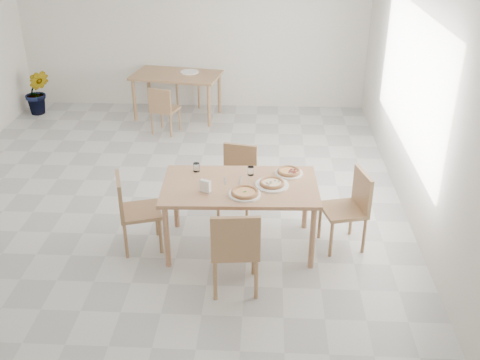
{
  "coord_description": "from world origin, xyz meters",
  "views": [
    {
      "loc": [
        1.31,
        -6.17,
        3.45
      ],
      "look_at": [
        1.04,
        -1.03,
        0.81
      ],
      "focal_mm": 42.0,
      "sensor_mm": 36.0,
      "label": 1
    }
  ],
  "objects_px": {
    "chair_west": "(132,207)",
    "chair_back_n": "(190,74)",
    "tumbler_a": "(251,171)",
    "potted_plant": "(38,92)",
    "main_table": "(240,191)",
    "chair_east": "(351,204)",
    "plate_mushroom": "(272,185)",
    "napkin_holder": "(205,187)",
    "pizza_mushroom": "(272,183)",
    "tumbler_b": "(196,167)",
    "pizza_pepperoni": "(289,171)",
    "plate_empty": "(190,72)",
    "chair_back_s": "(163,107)",
    "chair_south": "(235,246)",
    "plate_margherita": "(245,194)",
    "chair_north": "(238,175)",
    "second_table": "(177,79)",
    "plate_pepperoni": "(289,173)",
    "pizza_margherita": "(245,192)"
  },
  "relations": [
    {
      "from": "chair_west",
      "to": "potted_plant",
      "type": "bearing_deg",
      "value": 15.33
    },
    {
      "from": "plate_margherita",
      "to": "chair_back_n",
      "type": "xyz_separation_m",
      "value": [
        -1.2,
        4.86,
        -0.23
      ]
    },
    {
      "from": "chair_east",
      "to": "potted_plant",
      "type": "distance_m",
      "value": 6.21
    },
    {
      "from": "chair_north",
      "to": "chair_back_n",
      "type": "relative_size",
      "value": 0.89
    },
    {
      "from": "chair_back_n",
      "to": "second_table",
      "type": "bearing_deg",
      "value": -97.37
    },
    {
      "from": "pizza_margherita",
      "to": "tumbler_a",
      "type": "distance_m",
      "value": 0.46
    },
    {
      "from": "tumbler_b",
      "to": "second_table",
      "type": "relative_size",
      "value": 0.06
    },
    {
      "from": "plate_margherita",
      "to": "chair_south",
      "type": "bearing_deg",
      "value": -96.21
    },
    {
      "from": "plate_margherita",
      "to": "chair_back_n",
      "type": "relative_size",
      "value": 0.35
    },
    {
      "from": "chair_back_n",
      "to": "pizza_mushroom",
      "type": "bearing_deg",
      "value": -69.63
    },
    {
      "from": "pizza_mushroom",
      "to": "tumbler_b",
      "type": "bearing_deg",
      "value": 160.09
    },
    {
      "from": "pizza_pepperoni",
      "to": "plate_empty",
      "type": "height_order",
      "value": "pizza_pepperoni"
    },
    {
      "from": "chair_west",
      "to": "plate_margherita",
      "type": "xyz_separation_m",
      "value": [
        1.2,
        -0.13,
        0.26
      ]
    },
    {
      "from": "chair_north",
      "to": "plate_pepperoni",
      "type": "distance_m",
      "value": 0.81
    },
    {
      "from": "tumbler_a",
      "to": "second_table",
      "type": "distance_m",
      "value": 3.94
    },
    {
      "from": "tumbler_a",
      "to": "chair_south",
      "type": "bearing_deg",
      "value": -95.82
    },
    {
      "from": "chair_east",
      "to": "plate_mushroom",
      "type": "bearing_deg",
      "value": -98.39
    },
    {
      "from": "chair_east",
      "to": "chair_back_n",
      "type": "distance_m",
      "value": 5.11
    },
    {
      "from": "chair_west",
      "to": "tumbler_b",
      "type": "xyz_separation_m",
      "value": [
        0.65,
        0.38,
        0.3
      ]
    },
    {
      "from": "chair_west",
      "to": "chair_north",
      "type": "bearing_deg",
      "value": -68.54
    },
    {
      "from": "plate_mushroom",
      "to": "napkin_holder",
      "type": "distance_m",
      "value": 0.7
    },
    {
      "from": "tumbler_a",
      "to": "tumbler_b",
      "type": "relative_size",
      "value": 1.0
    },
    {
      "from": "pizza_mushroom",
      "to": "chair_back_s",
      "type": "height_order",
      "value": "pizza_mushroom"
    },
    {
      "from": "chair_back_n",
      "to": "tumbler_b",
      "type": "bearing_deg",
      "value": -78.7
    },
    {
      "from": "chair_east",
      "to": "pizza_margherita",
      "type": "bearing_deg",
      "value": -89.07
    },
    {
      "from": "tumbler_b",
      "to": "second_table",
      "type": "xyz_separation_m",
      "value": [
        -0.78,
        3.63,
        -0.13
      ]
    },
    {
      "from": "plate_margherita",
      "to": "second_table",
      "type": "distance_m",
      "value": 4.36
    },
    {
      "from": "main_table",
      "to": "chair_east",
      "type": "xyz_separation_m",
      "value": [
        1.18,
        0.09,
        -0.17
      ]
    },
    {
      "from": "chair_south",
      "to": "potted_plant",
      "type": "xyz_separation_m",
      "value": [
        -3.69,
        4.74,
        -0.14
      ]
    },
    {
      "from": "plate_pepperoni",
      "to": "plate_empty",
      "type": "distance_m",
      "value": 4.06
    },
    {
      "from": "plate_pepperoni",
      "to": "chair_back_s",
      "type": "distance_m",
      "value": 3.43
    },
    {
      "from": "plate_margherita",
      "to": "chair_back_s",
      "type": "height_order",
      "value": "chair_back_s"
    },
    {
      "from": "pizza_mushroom",
      "to": "plate_empty",
      "type": "bearing_deg",
      "value": 109.01
    },
    {
      "from": "chair_west",
      "to": "plate_margherita",
      "type": "height_order",
      "value": "chair_west"
    },
    {
      "from": "chair_back_s",
      "to": "chair_back_n",
      "type": "height_order",
      "value": "chair_back_n"
    },
    {
      "from": "plate_margherita",
      "to": "napkin_holder",
      "type": "xyz_separation_m",
      "value": [
        -0.4,
        0.04,
        0.05
      ]
    },
    {
      "from": "chair_north",
      "to": "plate_empty",
      "type": "relative_size",
      "value": 2.67
    },
    {
      "from": "tumbler_a",
      "to": "potted_plant",
      "type": "relative_size",
      "value": 0.12
    },
    {
      "from": "tumbler_a",
      "to": "chair_west",
      "type": "bearing_deg",
      "value": -165.44
    },
    {
      "from": "second_table",
      "to": "chair_back_n",
      "type": "xyz_separation_m",
      "value": [
        0.13,
        0.71,
        -0.13
      ]
    },
    {
      "from": "plate_mushroom",
      "to": "chair_back_s",
      "type": "bearing_deg",
      "value": 118.5
    },
    {
      "from": "pizza_pepperoni",
      "to": "pizza_margherita",
      "type": "bearing_deg",
      "value": -132.19
    },
    {
      "from": "chair_west",
      "to": "plate_mushroom",
      "type": "height_order",
      "value": "chair_west"
    },
    {
      "from": "chair_west",
      "to": "chair_back_n",
      "type": "xyz_separation_m",
      "value": [
        0.0,
        4.73,
        0.04
      ]
    },
    {
      "from": "main_table",
      "to": "chair_east",
      "type": "relative_size",
      "value": 1.89
    },
    {
      "from": "pizza_margherita",
      "to": "plate_empty",
      "type": "relative_size",
      "value": 1.12
    },
    {
      "from": "chair_east",
      "to": "tumbler_a",
      "type": "xyz_separation_m",
      "value": [
        -1.07,
        0.15,
        0.29
      ]
    },
    {
      "from": "chair_south",
      "to": "plate_margherita",
      "type": "height_order",
      "value": "chair_south"
    },
    {
      "from": "chair_north",
      "to": "tumbler_b",
      "type": "height_order",
      "value": "tumbler_b"
    },
    {
      "from": "chair_south",
      "to": "plate_pepperoni",
      "type": "relative_size",
      "value": 3.01
    }
  ]
}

